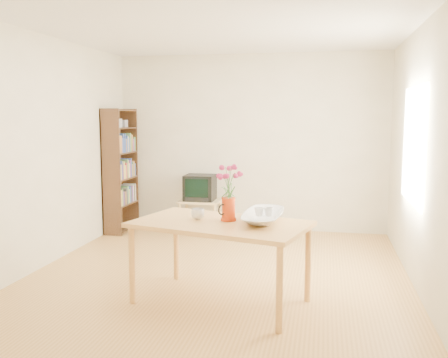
% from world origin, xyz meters
% --- Properties ---
extents(room, '(4.50, 4.50, 4.50)m').
position_xyz_m(room, '(0.03, 0.00, 1.30)').
color(room, '#B27F3F').
rests_on(room, ground).
extents(table, '(1.71, 1.24, 0.75)m').
position_xyz_m(table, '(0.19, -0.79, 0.68)').
color(table, '#C98C45').
rests_on(table, ground).
extents(tv_stand, '(0.60, 0.45, 0.46)m').
position_xyz_m(tv_stand, '(-0.70, 1.97, 0.39)').
color(tv_stand, '#E0BD7E').
rests_on(tv_stand, ground).
extents(bookshelf, '(0.28, 0.70, 1.80)m').
position_xyz_m(bookshelf, '(-1.85, 1.75, 0.84)').
color(bookshelf, '#331E11').
rests_on(bookshelf, ground).
extents(pitcher, '(0.15, 0.19, 0.22)m').
position_xyz_m(pitcher, '(0.25, -0.71, 0.85)').
color(pitcher, '#C3340B').
rests_on(pitcher, table).
extents(flowers, '(0.24, 0.24, 0.35)m').
position_xyz_m(flowers, '(0.25, -0.71, 1.13)').
color(flowers, '#BE2C64').
rests_on(flowers, pitcher).
extents(mug, '(0.17, 0.17, 0.10)m').
position_xyz_m(mug, '(-0.04, -0.71, 0.80)').
color(mug, white).
rests_on(mug, table).
extents(bowl, '(0.54, 0.54, 0.49)m').
position_xyz_m(bowl, '(0.56, -0.67, 0.99)').
color(bowl, white).
rests_on(bowl, table).
extents(teacup_a, '(0.08, 0.08, 0.07)m').
position_xyz_m(teacup_a, '(0.52, -0.67, 0.95)').
color(teacup_a, white).
rests_on(teacup_a, bowl).
extents(teacup_b, '(0.07, 0.07, 0.07)m').
position_xyz_m(teacup_b, '(0.61, -0.65, 0.95)').
color(teacup_b, white).
rests_on(teacup_b, bowl).
extents(television, '(0.44, 0.41, 0.37)m').
position_xyz_m(television, '(-0.70, 1.98, 0.65)').
color(television, black).
rests_on(television, tv_stand).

